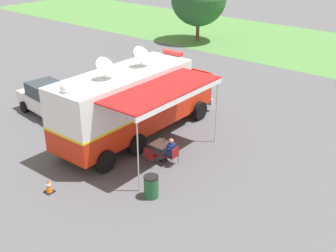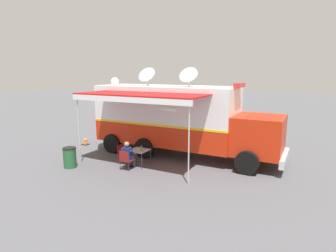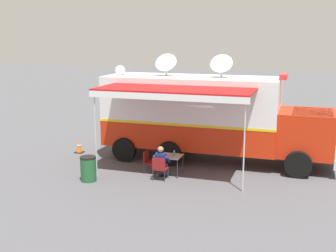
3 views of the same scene
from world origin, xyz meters
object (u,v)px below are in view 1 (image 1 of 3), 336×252
object	(u,v)px
command_truck	(135,100)
traffic_cone	(49,186)
folding_chair_at_table	(173,154)
water_bottle	(164,140)
folding_chair_beside_table	(150,155)
car_behind_truck	(49,99)
folding_table	(161,145)
seated_responder	(170,150)
trash_bin	(151,187)

from	to	relation	value
command_truck	traffic_cone	xyz separation A→B (m)	(0.78, -5.72, -1.67)
folding_chair_at_table	command_truck	bearing A→B (deg)	162.88
water_bottle	folding_chair_beside_table	xyz separation A→B (m)	(0.07, -0.99, -0.32)
folding_chair_beside_table	car_behind_truck	xyz separation A→B (m)	(-8.03, 0.65, 0.37)
folding_chair_beside_table	folding_table	bearing A→B (deg)	95.89
seated_responder	folding_chair_beside_table	bearing A→B (deg)	-126.78
folding_chair_at_table	folding_chair_beside_table	bearing A→B (deg)	-135.29
command_truck	folding_chair_at_table	size ratio (longest dim) A/B	10.98
trash_bin	traffic_cone	size ratio (longest dim) A/B	1.57
car_behind_truck	water_bottle	bearing A→B (deg)	2.45
traffic_cone	folding_chair_beside_table	bearing A→B (deg)	67.86
folding_table	folding_chair_at_table	world-z (taller)	folding_chair_at_table
folding_chair_at_table	seated_responder	distance (m)	0.23
trash_bin	command_truck	bearing A→B (deg)	140.16
folding_chair_at_table	folding_table	bearing A→B (deg)	169.73
folding_chair_beside_table	traffic_cone	distance (m)	4.38
seated_responder	water_bottle	bearing A→B (deg)	153.78
car_behind_truck	folding_chair_at_table	bearing A→B (deg)	0.37
command_truck	car_behind_truck	bearing A→B (deg)	-169.66
water_bottle	car_behind_truck	size ratio (longest dim) A/B	0.05
car_behind_truck	command_truck	bearing A→B (deg)	10.34
traffic_cone	car_behind_truck	distance (m)	7.95
water_bottle	folding_chair_at_table	world-z (taller)	water_bottle
command_truck	seated_responder	distance (m)	3.36
folding_table	trash_bin	xyz separation A→B (m)	(1.71, -2.55, -0.22)
traffic_cone	car_behind_truck	xyz separation A→B (m)	(-6.38, 4.70, 0.60)
car_behind_truck	trash_bin	bearing A→B (deg)	-13.71
folding_table	car_behind_truck	world-z (taller)	car_behind_truck
water_bottle	folding_chair_beside_table	distance (m)	1.04
folding_chair_at_table	folding_chair_beside_table	world-z (taller)	same
command_truck	car_behind_truck	size ratio (longest dim) A/B	2.19
water_bottle	trash_bin	size ratio (longest dim) A/B	0.25
trash_bin	traffic_cone	distance (m)	4.03
trash_bin	car_behind_truck	bearing A→B (deg)	166.29
trash_bin	car_behind_truck	distance (m)	9.94
trash_bin	car_behind_truck	size ratio (longest dim) A/B	0.21
folding_table	seated_responder	size ratio (longest dim) A/B	0.66
folding_chair_beside_table	seated_responder	xyz separation A→B (m)	(0.52, 0.70, 0.14)
folding_table	car_behind_truck	bearing A→B (deg)	-178.55
seated_responder	traffic_cone	distance (m)	5.24
seated_responder	folding_table	bearing A→B (deg)	166.22
trash_bin	folding_chair_at_table	bearing A→B (deg)	110.68
folding_table	trash_bin	world-z (taller)	trash_bin
command_truck	water_bottle	distance (m)	2.70
folding_chair_beside_table	seated_responder	distance (m)	0.88
seated_responder	car_behind_truck	xyz separation A→B (m)	(-8.55, -0.05, 0.23)
water_bottle	traffic_cone	xyz separation A→B (m)	(-1.58, -5.04, -0.55)
command_truck	folding_chair_at_table	bearing A→B (deg)	-17.12
folding_table	folding_chair_beside_table	bearing A→B (deg)	-84.11
folding_table	seated_responder	bearing A→B (deg)	-13.78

